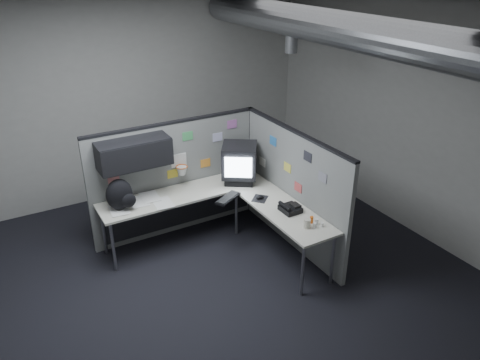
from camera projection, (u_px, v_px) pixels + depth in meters
room at (269, 105)px, 5.17m from camera, size 5.62×5.62×3.22m
partition_back at (166, 170)px, 6.25m from camera, size 2.44×0.42×1.63m
partition_right at (292, 189)px, 6.14m from camera, size 0.07×2.23×1.63m
desk at (211, 204)px, 6.18m from camera, size 2.31×2.11×0.73m
monitor at (239, 163)px, 6.45m from camera, size 0.64×0.64×0.53m
keyboard at (228, 198)px, 6.05m from camera, size 0.42×0.32×0.04m
mouse at (260, 198)px, 6.06m from camera, size 0.28×0.28×0.05m
phone at (290, 208)px, 5.76m from camera, size 0.23×0.24×0.11m
bottles at (315, 222)px, 5.47m from camera, size 0.14×0.17×0.08m
cup at (307, 224)px, 5.41m from camera, size 0.09×0.09×0.11m
papers at (143, 203)px, 5.97m from camera, size 0.79×0.57×0.01m
backpack at (120, 195)px, 5.74m from camera, size 0.38×0.34×0.41m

